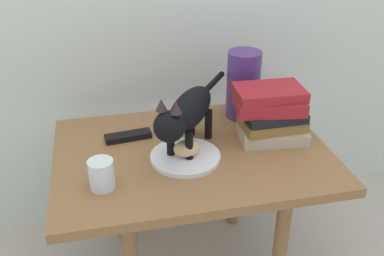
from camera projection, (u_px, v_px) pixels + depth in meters
The scene contains 8 objects.
side_table at pixel (192, 168), 1.42m from camera, with size 0.85×0.60×0.51m.
plate at pixel (185, 157), 1.35m from camera, with size 0.21×0.21×0.01m, color white.
bread_roll at pixel (187, 148), 1.33m from camera, with size 0.08×0.06×0.05m, color #E0BC7A.
cat at pixel (187, 113), 1.33m from camera, with size 0.30×0.41×0.23m.
book_stack at pixel (271, 114), 1.42m from camera, with size 0.25×0.17×0.18m.
green_vase at pixel (243, 85), 1.55m from camera, with size 0.12×0.12×0.24m, color #4C2D72.
candle_jar at pixel (102, 176), 1.20m from camera, with size 0.07×0.07×0.08m.
tv_remote at pixel (128, 136), 1.45m from camera, with size 0.15×0.04×0.02m, color black.
Camera 1 is at (-0.26, -1.16, 1.24)m, focal length 41.62 mm.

